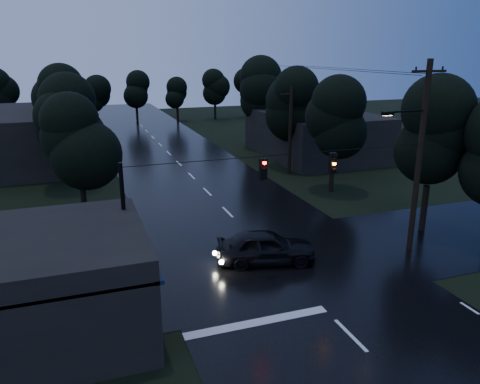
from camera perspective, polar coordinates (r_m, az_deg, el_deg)
main_road at (r=40.50m, az=-5.93°, el=1.92°), size 12.00×120.00×0.02m
cross_street at (r=24.36m, az=4.40°, el=-8.37°), size 60.00×9.00×0.02m
building_far_right at (r=48.70m, az=9.13°, el=6.97°), size 10.00×14.00×4.40m
building_far_left at (r=48.97m, az=-25.18°, el=6.00°), size 10.00×16.00×5.00m
utility_pole_main at (r=25.75m, az=20.92°, el=4.30°), size 3.50×0.30×10.00m
utility_pole_far at (r=40.58m, az=6.15°, el=7.55°), size 2.00×0.30×7.50m
anchor_pole_left at (r=20.52m, az=-13.82°, el=-4.68°), size 0.18×0.18×6.00m
span_signals at (r=21.98m, az=7.09°, el=3.26°), size 15.00×0.37×1.12m
tree_corner_near at (r=28.78m, az=22.50°, el=6.85°), size 4.48×4.48×9.44m
tree_left_a at (r=30.52m, az=-19.21°, el=6.26°), size 3.92×3.92×8.26m
tree_left_b at (r=38.38m, az=-20.40°, el=8.70°), size 4.20×4.20×8.85m
tree_left_c at (r=48.30m, az=-21.16°, el=10.54°), size 4.48×4.48×9.44m
tree_right_a at (r=35.43m, az=11.50°, el=8.81°), size 4.20×4.20×8.85m
tree_right_b at (r=42.65m, az=6.67°, el=10.85°), size 4.48×4.48×9.44m
tree_right_c at (r=51.97m, az=2.35°, el=12.41°), size 4.76×4.76×10.03m
car at (r=23.83m, az=3.19°, el=-6.68°), size 5.35×3.18×1.71m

